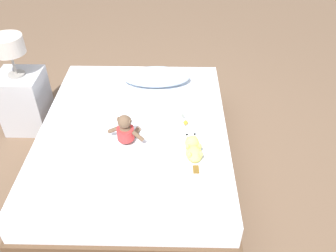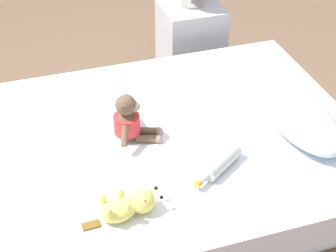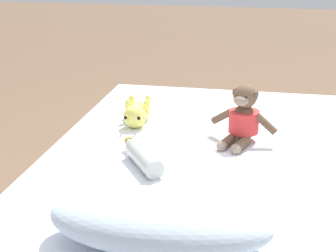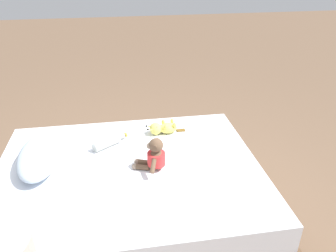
{
  "view_description": "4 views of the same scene",
  "coord_description": "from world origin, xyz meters",
  "views": [
    {
      "loc": [
        0.3,
        -2.06,
        2.08
      ],
      "look_at": [
        0.26,
        -0.08,
        0.46
      ],
      "focal_mm": 37.23,
      "sensor_mm": 36.0,
      "label": 1
    },
    {
      "loc": [
        1.87,
        -0.59,
        1.93
      ],
      "look_at": [
        0.0,
        0.0,
        0.45
      ],
      "focal_mm": 56.29,
      "sensor_mm": 36.0,
      "label": 2
    },
    {
      "loc": [
        -0.09,
        1.71,
        1.16
      ],
      "look_at": [
        0.26,
        -0.08,
        0.48
      ],
      "focal_mm": 52.8,
      "sensor_mm": 36.0,
      "label": 3
    },
    {
      "loc": [
        -1.88,
        0.03,
        1.74
      ],
      "look_at": [
        0.45,
        -0.35,
        0.46
      ],
      "focal_mm": 35.25,
      "sensor_mm": 36.0,
      "label": 4
    }
  ],
  "objects": [
    {
      "name": "ground_plane",
      "position": [
        0.0,
        0.0,
        0.0
      ],
      "size": [
        16.0,
        16.0,
        0.0
      ],
      "primitive_type": "plane",
      "color": "brown"
    },
    {
      "name": "bed",
      "position": [
        0.0,
        0.0,
        0.2
      ],
      "size": [
        1.45,
        1.87,
        0.4
      ],
      "color": "brown",
      "rests_on": "ground_plane"
    },
    {
      "name": "pillow",
      "position": [
        0.14,
        0.6,
        0.47
      ],
      "size": [
        0.61,
        0.3,
        0.14
      ],
      "color": "silver",
      "rests_on": "bed"
    },
    {
      "name": "plush_monkey",
      "position": [
        -0.03,
        -0.18,
        0.5
      ],
      "size": [
        0.28,
        0.25,
        0.24
      ],
      "color": "brown",
      "rests_on": "bed"
    },
    {
      "name": "plush_yellow_creature",
      "position": [
        0.44,
        -0.3,
        0.45
      ],
      "size": [
        0.12,
        0.33,
        0.1
      ],
      "color": "#EAE066",
      "rests_on": "bed"
    },
    {
      "name": "glass_bottle",
      "position": [
        0.3,
        0.14,
        0.44
      ],
      "size": [
        0.21,
        0.27,
        0.07
      ],
      "color": "#B7BCB2",
      "rests_on": "bed"
    },
    {
      "name": "nightstand",
      "position": [
        -1.04,
        0.49,
        0.27
      ],
      "size": [
        0.37,
        0.37,
        0.55
      ],
      "color": "#B2B2B7",
      "rests_on": "ground_plane"
    },
    {
      "name": "bedside_lamp",
      "position": [
        -1.04,
        0.49,
        0.82
      ],
      "size": [
        0.26,
        0.26,
        0.35
      ],
      "color": "gray",
      "rests_on": "nightstand"
    }
  ]
}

